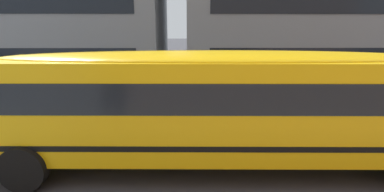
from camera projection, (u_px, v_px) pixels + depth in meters
name	position (u px, v px, depth m)	size (l,w,h in m)	color
ground_plane	(138.00, 136.00, 8.92)	(400.00, 400.00, 0.00)	#38383D
sidewalk_far	(160.00, 90.00, 16.13)	(120.00, 3.00, 0.01)	gray
lane_centreline	(138.00, 136.00, 8.92)	(110.00, 0.16, 0.01)	silver
school_bus	(208.00, 99.00, 6.66)	(13.27, 3.32, 2.95)	yellow
parked_car_red_far_corner	(364.00, 84.00, 13.55)	(3.97, 2.02, 1.64)	maroon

